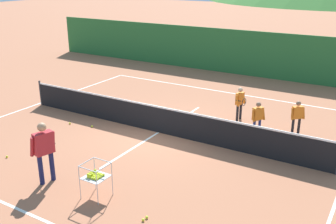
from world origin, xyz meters
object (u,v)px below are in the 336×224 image
at_px(student_1, 258,116).
at_px(tennis_ball_3, 143,220).
at_px(tennis_ball_7, 147,217).
at_px(ball_cart, 95,175).
at_px(instructor, 44,147).
at_px(tennis_ball_0, 7,157).
at_px(tennis_ball_1, 35,137).
at_px(tennis_ball_2, 70,123).
at_px(tennis_net, 158,119).
at_px(tennis_ball_4, 92,126).
at_px(student_0, 240,101).
at_px(student_2, 297,115).

relative_size(student_1, tennis_ball_3, 18.14).
bearing_deg(tennis_ball_7, ball_cart, 175.46).
xyz_separation_m(instructor, tennis_ball_3, (3.18, -0.14, -0.98)).
height_order(tennis_ball_0, tennis_ball_7, same).
bearing_deg(tennis_ball_1, instructor, -34.77).
height_order(instructor, tennis_ball_2, instructor).
bearing_deg(tennis_ball_3, tennis_net, 118.57).
relative_size(ball_cart, tennis_ball_2, 13.22).
bearing_deg(ball_cart, tennis_ball_7, -4.54).
xyz_separation_m(instructor, tennis_ball_2, (-2.51, 3.37, -0.98)).
bearing_deg(tennis_ball_4, student_0, 38.98).
height_order(instructor, ball_cart, instructor).
relative_size(tennis_ball_2, tennis_ball_3, 1.00).
relative_size(instructor, student_2, 1.39).
xyz_separation_m(tennis_ball_1, tennis_ball_3, (5.78, -1.94, 0.00)).
relative_size(student_2, tennis_ball_1, 17.88).
bearing_deg(tennis_ball_1, tennis_ball_0, -73.02).
bearing_deg(tennis_ball_4, tennis_ball_1, -119.46).
distance_m(student_0, tennis_ball_2, 6.37).
distance_m(tennis_net, student_1, 3.37).
height_order(student_1, tennis_ball_7, student_1).
bearing_deg(instructor, tennis_ball_3, -2.54).
distance_m(tennis_net, student_2, 4.73).
bearing_deg(tennis_ball_3, student_2, 76.22).
distance_m(student_2, tennis_ball_3, 7.05).
bearing_deg(tennis_ball_4, tennis_net, 19.83).
relative_size(tennis_net, tennis_ball_4, 172.89).
xyz_separation_m(student_0, student_2, (2.19, -0.34, -0.04)).
bearing_deg(tennis_ball_1, student_1, 32.38).
relative_size(ball_cart, tennis_ball_0, 13.22).
xyz_separation_m(tennis_net, student_0, (1.95, 2.62, 0.27)).
bearing_deg(tennis_ball_0, tennis_ball_4, 80.19).
distance_m(tennis_net, student_0, 3.28).
relative_size(student_1, student_2, 1.01).
bearing_deg(student_0, tennis_net, -126.71).
xyz_separation_m(tennis_ball_0, tennis_ball_3, (5.34, -0.50, 0.00)).
bearing_deg(tennis_net, student_0, 53.29).
relative_size(student_0, student_1, 1.03).
relative_size(tennis_ball_0, tennis_ball_7, 1.00).
height_order(instructor, tennis_ball_4, instructor).
relative_size(student_1, ball_cart, 1.37).
bearing_deg(ball_cart, instructor, -176.06).
xyz_separation_m(instructor, tennis_ball_0, (-2.16, 0.36, -0.98)).
xyz_separation_m(tennis_ball_4, tennis_ball_7, (4.80, -3.58, 0.00)).
relative_size(tennis_ball_0, tennis_ball_1, 1.00).
bearing_deg(student_0, tennis_ball_1, -135.27).
height_order(tennis_ball_3, tennis_ball_4, same).
distance_m(student_1, tennis_ball_7, 5.91).
xyz_separation_m(instructor, tennis_ball_4, (-1.60, 3.56, -0.98)).
height_order(student_1, tennis_ball_0, student_1).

